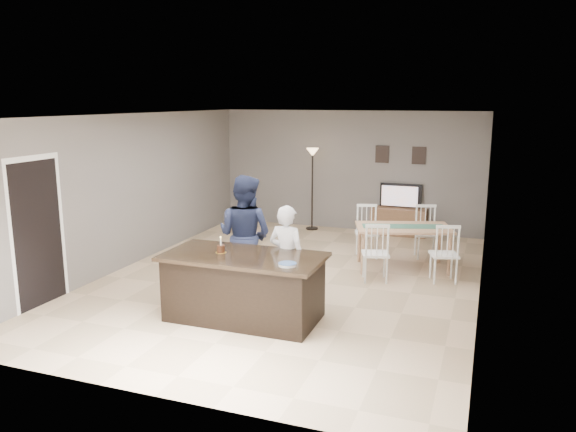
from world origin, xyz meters
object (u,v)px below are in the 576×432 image
(television, at_px, (400,196))
(dining_table, at_px, (403,234))
(man, at_px, (245,235))
(floor_lamp, at_px, (312,167))
(tv_console, at_px, (398,222))
(kitchen_island, at_px, (244,287))
(birthday_cake, at_px, (221,249))
(plate_stack, at_px, (287,264))
(woman, at_px, (287,258))

(television, distance_m, dining_table, 2.62)
(man, bearing_deg, floor_lamp, -77.94)
(television, bearing_deg, tv_console, 90.00)
(kitchen_island, distance_m, floor_lamp, 5.60)
(birthday_cake, xyz_separation_m, floor_lamp, (-0.43, 5.46, 0.49))
(tv_console, xyz_separation_m, man, (-1.60, -4.64, 0.62))
(dining_table, bearing_deg, plate_stack, -123.29)
(tv_console, distance_m, birthday_cake, 5.81)
(tv_console, distance_m, dining_table, 2.56)
(television, bearing_deg, floor_lamp, 5.21)
(dining_table, xyz_separation_m, floor_lamp, (-2.43, 2.38, 0.82))
(tv_console, height_order, television, television)
(plate_stack, xyz_separation_m, floor_lamp, (-1.49, 5.73, 0.53))
(man, distance_m, floor_lamp, 4.58)
(woman, xyz_separation_m, floor_lamp, (-1.18, 4.91, 0.69))
(television, bearing_deg, man, 71.27)
(television, xyz_separation_m, birthday_cake, (-1.53, -5.64, 0.09))
(television, relative_size, woman, 0.61)
(man, distance_m, birthday_cake, 0.93)
(plate_stack, xyz_separation_m, dining_table, (0.94, 3.35, -0.29))
(man, relative_size, dining_table, 0.84)
(plate_stack, bearing_deg, tv_console, 85.37)
(tv_console, xyz_separation_m, birthday_cake, (-1.53, -5.57, 0.65))
(floor_lamp, bearing_deg, woman, -76.47)
(dining_table, relative_size, floor_lamp, 1.18)
(kitchen_island, bearing_deg, television, 77.99)
(woman, bearing_deg, birthday_cake, 44.95)
(television, distance_m, man, 4.98)
(television, relative_size, man, 0.50)
(birthday_cake, relative_size, floor_lamp, 0.12)
(kitchen_island, relative_size, man, 1.17)
(tv_console, relative_size, television, 1.31)
(television, xyz_separation_m, floor_lamp, (-1.97, -0.18, 0.58))
(woman, height_order, man, man)
(birthday_cake, height_order, floor_lamp, floor_lamp)
(plate_stack, relative_size, dining_table, 0.11)
(television, bearing_deg, woman, 81.25)
(kitchen_island, height_order, man, man)
(plate_stack, bearing_deg, television, 85.42)
(plate_stack, bearing_deg, woman, 110.66)
(tv_console, bearing_deg, floor_lamp, -176.82)
(plate_stack, height_order, dining_table, dining_table)
(television, height_order, dining_table, television)
(man, height_order, dining_table, man)
(woman, height_order, birthday_cake, woman)
(man, bearing_deg, television, -101.30)
(television, distance_m, floor_lamp, 2.06)
(woman, bearing_deg, tv_console, -90.14)
(woman, relative_size, floor_lamp, 0.81)
(kitchen_island, height_order, dining_table, dining_table)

